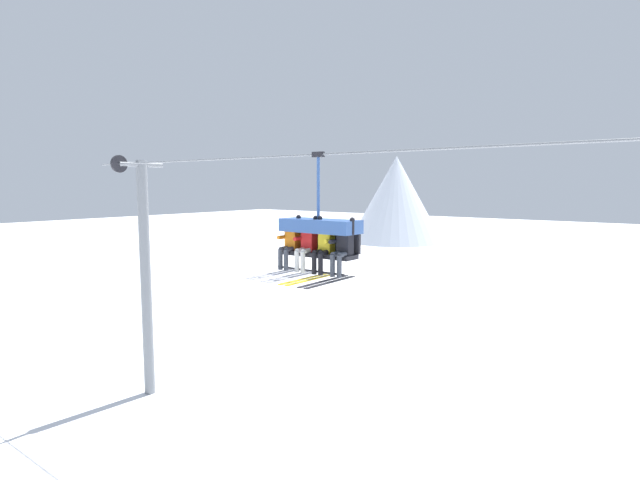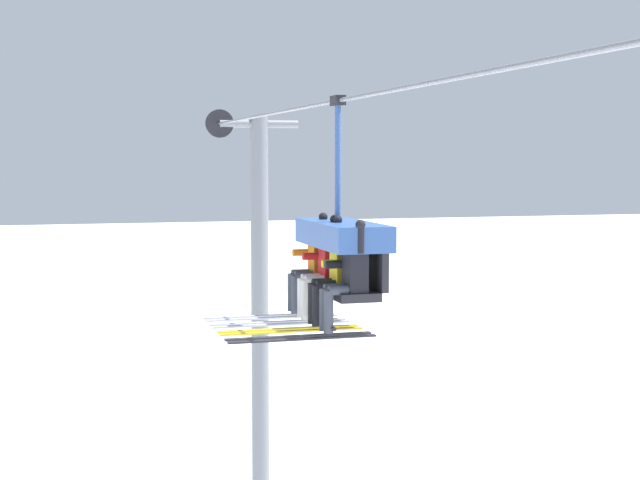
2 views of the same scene
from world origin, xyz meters
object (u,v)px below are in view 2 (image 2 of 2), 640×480
(lift_tower_near, at_px, (259,305))
(chairlift_chair, at_px, (343,245))
(skier_orange, at_px, (310,263))
(skier_black, at_px, (345,276))
(skier_red, at_px, (321,267))
(skier_yellow, at_px, (332,271))

(lift_tower_near, distance_m, chairlift_chair, 8.34)
(skier_orange, height_order, skier_black, same)
(lift_tower_near, distance_m, skier_black, 9.03)
(skier_red, bearing_deg, chairlift_chair, 40.95)
(skier_red, relative_size, skier_black, 1.00)
(skier_orange, bearing_deg, skier_red, 0.00)
(lift_tower_near, relative_size, skier_yellow, 4.83)
(skier_orange, relative_size, skier_black, 1.00)
(skier_red, distance_m, skier_yellow, 0.49)
(lift_tower_near, distance_m, skier_orange, 7.57)
(skier_red, bearing_deg, skier_yellow, 0.00)
(skier_black, bearing_deg, skier_orange, 180.00)
(skier_yellow, bearing_deg, skier_orange, 180.00)
(chairlift_chair, xyz_separation_m, skier_black, (0.75, -0.21, -0.28))
(chairlift_chair, bearing_deg, skier_orange, -164.01)
(lift_tower_near, bearing_deg, skier_yellow, -6.32)
(skier_black, bearing_deg, skier_yellow, 180.00)
(skier_red, height_order, skier_yellow, same)
(lift_tower_near, height_order, skier_black, lift_tower_near)
(chairlift_chair, height_order, skier_black, chairlift_chair)
(lift_tower_near, bearing_deg, skier_black, -5.96)
(skier_yellow, relative_size, skier_black, 1.00)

